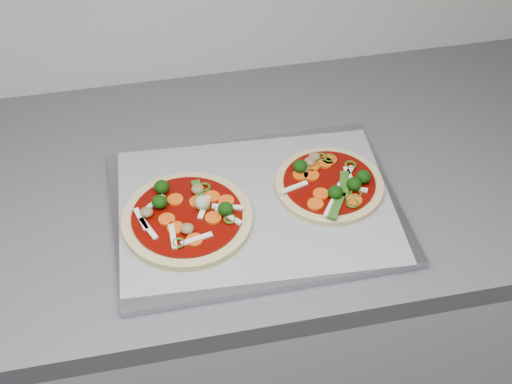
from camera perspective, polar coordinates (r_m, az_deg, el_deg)
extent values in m
cube|color=#B6B6B4|center=(1.54, -13.73, -13.42)|extent=(3.60, 0.60, 0.86)
cube|color=#5B5A61|center=(1.20, -17.30, -1.73)|extent=(3.60, 0.60, 0.04)
cube|color=#9C9BA1|center=(1.12, -0.01, -1.34)|extent=(0.44, 0.33, 0.01)
cube|color=#9C9CA1|center=(1.11, -0.01, -1.04)|extent=(0.44, 0.33, 0.00)
cylinder|color=#E1CE85|center=(1.08, -5.52, -2.16)|extent=(0.26, 0.26, 0.01)
cylinder|color=#730700|center=(1.08, -5.55, -1.89)|extent=(0.22, 0.22, 0.00)
torus|color=#324C0D|center=(1.09, -4.47, -0.74)|extent=(0.02, 0.02, 0.00)
torus|color=#324C0D|center=(1.06, -2.10, -2.18)|extent=(0.03, 0.03, 0.00)
torus|color=#324C0D|center=(1.04, -6.21, -4.07)|extent=(0.03, 0.03, 0.00)
cube|color=#397021|center=(1.11, -4.55, -0.13)|extent=(0.02, 0.06, 0.00)
cube|color=white|center=(1.05, -6.66, -3.55)|extent=(0.01, 0.05, 0.00)
ellipsoid|color=olive|center=(1.05, -5.52, -2.93)|extent=(0.03, 0.03, 0.01)
cylinder|color=#E54C00|center=(1.07, -3.45, -2.09)|extent=(0.03, 0.03, 0.00)
ellipsoid|color=olive|center=(1.08, -8.74, -1.60)|extent=(0.03, 0.03, 0.01)
ellipsoid|color=#133A0B|center=(1.09, -7.73, -0.78)|extent=(0.03, 0.03, 0.02)
cube|color=white|center=(1.08, -9.19, -2.15)|extent=(0.02, 0.05, 0.00)
cylinder|color=#E54C00|center=(1.09, -2.40, -0.73)|extent=(0.03, 0.03, 0.00)
ellipsoid|color=#133A0B|center=(1.11, -7.57, 0.41)|extent=(0.03, 0.03, 0.02)
cylinder|color=#E54C00|center=(1.07, -7.15, -2.19)|extent=(0.03, 0.03, 0.00)
cube|color=white|center=(1.06, -8.62, -2.90)|extent=(0.03, 0.05, 0.00)
cube|color=white|center=(1.08, -2.29, -1.20)|extent=(0.05, 0.02, 0.00)
ellipsoid|color=#133A0B|center=(1.07, -2.46, -1.35)|extent=(0.03, 0.03, 0.02)
cylinder|color=#E54C00|center=(1.04, -4.94, -3.84)|extent=(0.03, 0.03, 0.00)
cube|color=white|center=(1.10, -8.27, -1.00)|extent=(0.04, 0.04, 0.00)
cylinder|color=#E54C00|center=(1.10, -3.56, -0.38)|extent=(0.03, 0.03, 0.00)
ellipsoid|color=beige|center=(1.08, -4.31, -0.84)|extent=(0.03, 0.03, 0.02)
cube|color=white|center=(1.07, -2.22, -1.93)|extent=(0.04, 0.04, 0.00)
torus|color=#324C0D|center=(1.11, -4.14, 0.38)|extent=(0.03, 0.03, 0.00)
cylinder|color=#E54C00|center=(1.06, -6.46, -2.88)|extent=(0.03, 0.03, 0.00)
cylinder|color=#E54C00|center=(1.10, -6.48, -0.62)|extent=(0.03, 0.03, 0.00)
ellipsoid|color=olive|center=(1.11, -4.70, 0.23)|extent=(0.02, 0.02, 0.01)
torus|color=#324C0D|center=(1.08, -4.22, -1.16)|extent=(0.03, 0.03, 0.00)
cube|color=white|center=(1.04, -4.77, -3.77)|extent=(0.05, 0.02, 0.00)
cylinder|color=#E54C00|center=(1.09, -4.71, -0.80)|extent=(0.03, 0.03, 0.00)
cube|color=white|center=(1.08, -4.17, -1.23)|extent=(0.03, 0.05, 0.00)
cylinder|color=#E1CE85|center=(1.14, 5.87, 0.57)|extent=(0.22, 0.22, 0.01)
cylinder|color=#730700|center=(1.13, 5.89, 0.80)|extent=(0.19, 0.19, 0.00)
cylinder|color=#E54C00|center=(1.10, 7.86, -0.66)|extent=(0.03, 0.03, 0.00)
torus|color=#324C0D|center=(1.17, 5.88, 2.67)|extent=(0.03, 0.03, 0.00)
cube|color=#397021|center=(1.09, 6.48, -1.08)|extent=(0.04, 0.06, 0.00)
ellipsoid|color=olive|center=(1.16, 4.34, 2.42)|extent=(0.02, 0.02, 0.01)
cube|color=white|center=(1.14, 7.51, 1.19)|extent=(0.01, 0.05, 0.00)
cylinder|color=#E54C00|center=(1.11, 5.21, -0.16)|extent=(0.03, 0.03, 0.00)
ellipsoid|color=#133A0B|center=(1.12, 7.86, 0.65)|extent=(0.03, 0.03, 0.02)
cylinder|color=#E54C00|center=(1.14, 3.57, 1.38)|extent=(0.03, 0.03, 0.00)
cube|color=white|center=(1.09, 6.01, -1.08)|extent=(0.03, 0.04, 0.00)
cylinder|color=#E54C00|center=(1.17, 5.88, 2.59)|extent=(0.03, 0.03, 0.00)
ellipsoid|color=#133A0B|center=(1.14, 3.56, 2.06)|extent=(0.03, 0.03, 0.02)
torus|color=#324C0D|center=(1.12, 7.99, -0.11)|extent=(0.03, 0.03, 0.00)
torus|color=#324C0D|center=(1.17, 4.61, 2.63)|extent=(0.02, 0.02, 0.00)
ellipsoid|color=olive|center=(1.14, 3.83, 1.95)|extent=(0.02, 0.02, 0.01)
cylinder|color=#E54C00|center=(1.15, 4.51, 2.04)|extent=(0.04, 0.04, 0.00)
torus|color=#324C0D|center=(1.10, 7.73, -0.91)|extent=(0.03, 0.03, 0.00)
cylinder|color=#E54C00|center=(1.09, 4.77, -0.98)|extent=(0.03, 0.03, 0.00)
cube|color=white|center=(1.14, 7.24, 1.30)|extent=(0.04, 0.04, 0.00)
cylinder|color=#E54C00|center=(1.14, 4.46, 1.32)|extent=(0.04, 0.04, 0.00)
cube|color=white|center=(1.12, 3.05, 0.36)|extent=(0.05, 0.02, 0.00)
ellipsoid|color=#133A0B|center=(1.10, 6.38, -0.02)|extent=(0.03, 0.03, 0.02)
ellipsoid|color=olive|center=(1.17, 4.70, 2.86)|extent=(0.02, 0.02, 0.01)
cylinder|color=#E54C00|center=(1.16, 5.55, 2.33)|extent=(0.03, 0.03, 0.00)
torus|color=#324C0D|center=(1.17, 5.25, 2.79)|extent=(0.02, 0.02, 0.00)
cube|color=#397021|center=(1.13, 7.07, 0.60)|extent=(0.03, 0.06, 0.00)
torus|color=#324C0D|center=(1.16, 7.57, 2.16)|extent=(0.02, 0.02, 0.00)
ellipsoid|color=#133A0B|center=(1.13, 8.58, 1.22)|extent=(0.03, 0.03, 0.02)
cube|color=white|center=(1.12, 7.71, 0.32)|extent=(0.05, 0.03, 0.00)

